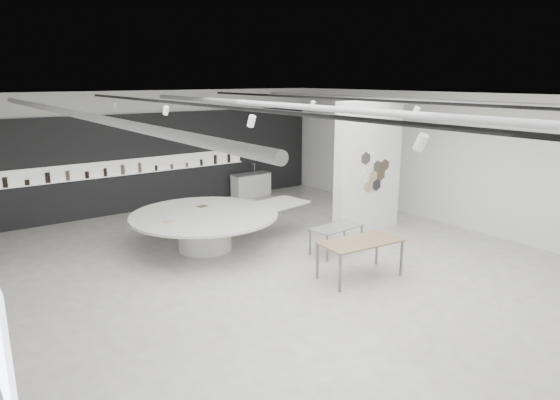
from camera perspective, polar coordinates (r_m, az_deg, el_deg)
room at (r=10.65m, az=0.46°, el=2.36°), size 12.02×14.02×3.82m
back_wall_display at (r=16.75m, az=-13.83°, el=4.31°), size 11.80×0.27×3.10m
partition_column at (r=13.79m, az=10.05°, el=3.62°), size 2.20×0.38×3.60m
display_island at (r=12.57m, az=-8.28°, el=-2.91°), size 5.07×4.20×0.93m
sample_table_wood at (r=10.76m, az=9.17°, el=-4.95°), size 1.82×1.03×0.82m
sample_table_stone at (r=12.23m, az=6.47°, el=-3.31°), size 1.34×0.74×0.66m
kitchen_counter at (r=18.13m, az=-3.33°, el=1.77°), size 1.47×0.62×1.15m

